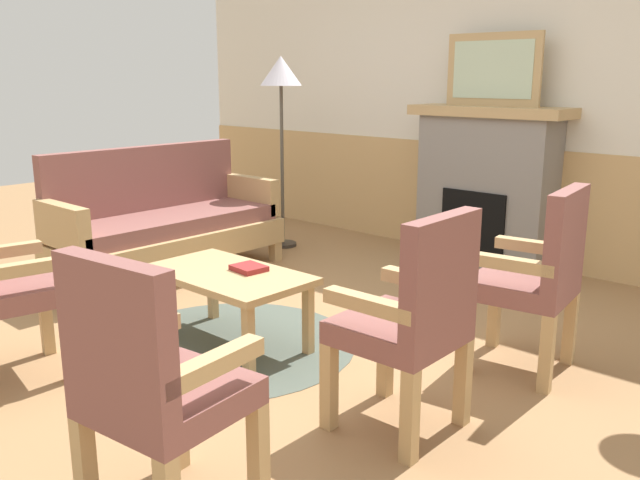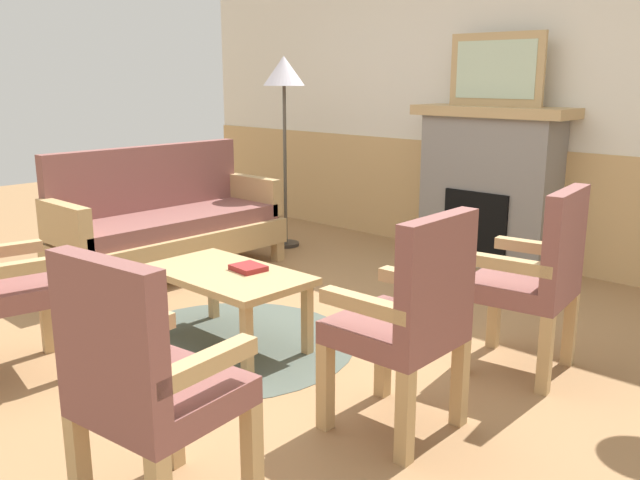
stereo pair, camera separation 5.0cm
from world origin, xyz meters
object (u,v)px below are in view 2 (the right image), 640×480
(coffee_table, at_px, (227,281))
(armchair_front_center, at_px, (145,379))
(book_on_table, at_px, (248,268))
(armchair_near_fireplace, at_px, (536,273))
(armchair_by_window_left, at_px, (409,315))
(fireplace, at_px, (489,185))
(framed_picture, at_px, (496,70))
(floor_lamp_by_couch, at_px, (284,83))
(couch, at_px, (167,224))

(coffee_table, distance_m, armchair_front_center, 1.61)
(coffee_table, xyz_separation_m, book_on_table, (0.07, 0.10, 0.07))
(armchair_near_fireplace, height_order, armchair_by_window_left, same)
(book_on_table, height_order, armchair_near_fireplace, armchair_near_fireplace)
(armchair_by_window_left, distance_m, armchair_front_center, 1.14)
(fireplace, bearing_deg, coffee_table, -94.00)
(armchair_by_window_left, bearing_deg, framed_picture, 113.26)
(fireplace, xyz_separation_m, floor_lamp_by_couch, (-1.62, -0.73, 0.80))
(framed_picture, bearing_deg, coffee_table, -94.00)
(fireplace, distance_m, couch, 2.59)
(book_on_table, distance_m, armchair_front_center, 1.63)
(coffee_table, relative_size, armchair_by_window_left, 0.98)
(armchair_near_fireplace, relative_size, armchair_front_center, 1.00)
(coffee_table, distance_m, book_on_table, 0.14)
(armchair_by_window_left, bearing_deg, fireplace, 113.26)
(framed_picture, xyz_separation_m, armchair_front_center, (0.88, -3.78, -1.02))
(armchair_by_window_left, bearing_deg, floor_lamp_by_couch, 144.92)
(book_on_table, height_order, armchair_front_center, armchair_front_center)
(framed_picture, relative_size, armchair_by_window_left, 0.82)
(book_on_table, xyz_separation_m, floor_lamp_by_couch, (-1.52, 1.75, 1.00))
(couch, height_order, floor_lamp_by_couch, floor_lamp_by_couch)
(couch, height_order, armchair_near_fireplace, same)
(coffee_table, relative_size, armchair_near_fireplace, 0.98)
(coffee_table, height_order, floor_lamp_by_couch, floor_lamp_by_couch)
(fireplace, distance_m, floor_lamp_by_couch, 1.95)
(fireplace, relative_size, armchair_near_fireplace, 1.33)
(book_on_table, bearing_deg, fireplace, 87.52)
(book_on_table, xyz_separation_m, armchair_front_center, (0.98, -1.30, 0.08))
(armchair_front_center, xyz_separation_m, floor_lamp_by_couch, (-2.50, 3.05, 0.91))
(framed_picture, xyz_separation_m, coffee_table, (-0.18, -2.58, -1.17))
(book_on_table, height_order, armchair_by_window_left, armchair_by_window_left)
(fireplace, height_order, couch, fireplace)
(armchair_near_fireplace, bearing_deg, book_on_table, -151.21)
(coffee_table, bearing_deg, armchair_near_fireplace, 30.54)
(fireplace, relative_size, coffee_table, 1.35)
(couch, relative_size, floor_lamp_by_couch, 1.07)
(couch, xyz_separation_m, armchair_by_window_left, (2.81, -0.71, 0.14))
(couch, bearing_deg, framed_picture, 49.89)
(fireplace, height_order, framed_picture, framed_picture)
(armchair_by_window_left, bearing_deg, book_on_table, 171.13)
(couch, bearing_deg, armchair_front_center, -35.50)
(coffee_table, bearing_deg, couch, 157.63)
(coffee_table, relative_size, armchair_front_center, 0.98)
(armchair_by_window_left, xyz_separation_m, armchair_front_center, (-0.27, -1.10, 0.00))
(floor_lamp_by_couch, bearing_deg, framed_picture, 24.12)
(book_on_table, bearing_deg, armchair_by_window_left, -8.87)
(coffee_table, height_order, armchair_by_window_left, armchair_by_window_left)
(armchair_by_window_left, bearing_deg, armchair_front_center, -103.86)
(fireplace, xyz_separation_m, couch, (-1.66, -1.97, -0.26))
(framed_picture, relative_size, book_on_table, 4.39)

